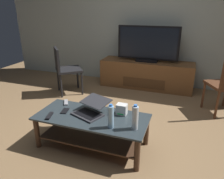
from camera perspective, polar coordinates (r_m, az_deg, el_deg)
The scene contains 13 objects.
ground_plane at distance 2.80m, azimuth -0.91°, elevation -12.23°, with size 7.68×7.68×0.00m, color olive.
back_wall at distance 4.53m, azimuth 9.66°, elevation 19.10°, with size 6.40×0.12×2.80m, color #A8B2A8.
coffee_table at distance 2.51m, azimuth -5.36°, elevation -9.54°, with size 1.28×0.57×0.39m.
media_cabinet at distance 4.39m, azimuth 9.12°, elevation 4.03°, with size 1.81×0.52×0.54m.
television at distance 4.23m, azimuth 9.54°, elevation 11.68°, with size 1.18×0.20×0.68m.
side_chair at distance 4.05m, azimuth -12.54°, elevation 5.71°, with size 0.62×0.62×0.87m.
laptop at distance 2.48m, azimuth -5.65°, elevation -5.19°, with size 0.44×0.46×0.16m.
router_box at distance 2.46m, azimuth 2.61°, elevation -5.27°, with size 0.12×0.10×0.12m.
water_bottle_near at distance 2.15m, azimuth 6.17°, elevation -7.48°, with size 0.07×0.07×0.27m.
water_bottle_far at distance 2.16m, azimuth -0.32°, elevation -7.28°, with size 0.06×0.06×0.26m.
cell_phone at distance 2.60m, azimuth -12.46°, elevation -5.59°, with size 0.07×0.14×0.01m, color black.
tv_remote at distance 2.81m, azimuth -12.14°, elevation -3.39°, with size 0.04×0.16×0.02m, color #99999E.
soundbar_remote at distance 2.52m, azimuth -16.35°, elevation -6.74°, with size 0.04×0.16×0.02m, color black.
Camera 1 is at (0.83, -2.19, 1.54)m, focal length 34.30 mm.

